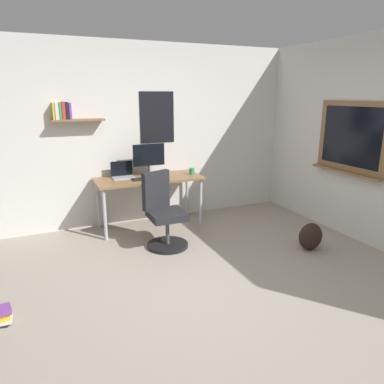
{
  "coord_description": "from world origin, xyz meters",
  "views": [
    {
      "loc": [
        -1.4,
        -2.73,
        1.88
      ],
      "look_at": [
        0.11,
        0.72,
        0.85
      ],
      "focal_mm": 33.55,
      "sensor_mm": 36.0,
      "label": 1
    }
  ],
  "objects_px": {
    "computer_mouse": "(164,176)",
    "coffee_mug": "(192,171)",
    "backpack": "(311,236)",
    "monitor_primary": "(149,158)",
    "keyboard": "(145,179)",
    "office_chair": "(164,215)",
    "laptop": "(123,174)",
    "desk": "(149,183)"
  },
  "relations": [
    {
      "from": "computer_mouse",
      "to": "coffee_mug",
      "type": "bearing_deg",
      "value": 6.37
    },
    {
      "from": "backpack",
      "to": "coffee_mug",
      "type": "bearing_deg",
      "value": 121.04
    },
    {
      "from": "monitor_primary",
      "to": "computer_mouse",
      "type": "xyz_separation_m",
      "value": [
        0.17,
        -0.18,
        -0.25
      ]
    },
    {
      "from": "keyboard",
      "to": "coffee_mug",
      "type": "bearing_deg",
      "value": 3.93
    },
    {
      "from": "office_chair",
      "to": "keyboard",
      "type": "xyz_separation_m",
      "value": [
        -0.03,
        0.65,
        0.34
      ]
    },
    {
      "from": "keyboard",
      "to": "computer_mouse",
      "type": "distance_m",
      "value": 0.28
    },
    {
      "from": "monitor_primary",
      "to": "coffee_mug",
      "type": "distance_m",
      "value": 0.67
    },
    {
      "from": "keyboard",
      "to": "backpack",
      "type": "relative_size",
      "value": 1.08
    },
    {
      "from": "keyboard",
      "to": "coffee_mug",
      "type": "xyz_separation_m",
      "value": [
        0.73,
        0.05,
        0.04
      ]
    },
    {
      "from": "keyboard",
      "to": "backpack",
      "type": "xyz_separation_m",
      "value": [
        1.66,
        -1.5,
        -0.57
      ]
    },
    {
      "from": "laptop",
      "to": "monitor_primary",
      "type": "xyz_separation_m",
      "value": [
        0.38,
        -0.05,
        0.22
      ]
    },
    {
      "from": "monitor_primary",
      "to": "backpack",
      "type": "bearing_deg",
      "value": -47.33
    },
    {
      "from": "backpack",
      "to": "monitor_primary",
      "type": "bearing_deg",
      "value": 132.67
    },
    {
      "from": "desk",
      "to": "coffee_mug",
      "type": "bearing_deg",
      "value": -2.51
    },
    {
      "from": "backpack",
      "to": "keyboard",
      "type": "bearing_deg",
      "value": 137.93
    },
    {
      "from": "monitor_primary",
      "to": "backpack",
      "type": "height_order",
      "value": "monitor_primary"
    },
    {
      "from": "office_chair",
      "to": "computer_mouse",
      "type": "height_order",
      "value": "office_chair"
    },
    {
      "from": "laptop",
      "to": "keyboard",
      "type": "xyz_separation_m",
      "value": [
        0.26,
        -0.23,
        -0.04
      ]
    },
    {
      "from": "laptop",
      "to": "keyboard",
      "type": "relative_size",
      "value": 0.84
    },
    {
      "from": "desk",
      "to": "coffee_mug",
      "type": "height_order",
      "value": "coffee_mug"
    },
    {
      "from": "office_chair",
      "to": "keyboard",
      "type": "bearing_deg",
      "value": 93.04
    },
    {
      "from": "coffee_mug",
      "to": "backpack",
      "type": "xyz_separation_m",
      "value": [
        0.93,
        -1.55,
        -0.61
      ]
    },
    {
      "from": "monitor_primary",
      "to": "computer_mouse",
      "type": "distance_m",
      "value": 0.35
    },
    {
      "from": "computer_mouse",
      "to": "backpack",
      "type": "height_order",
      "value": "computer_mouse"
    },
    {
      "from": "desk",
      "to": "backpack",
      "type": "relative_size",
      "value": 4.39
    },
    {
      "from": "coffee_mug",
      "to": "backpack",
      "type": "bearing_deg",
      "value": -58.96
    },
    {
      "from": "coffee_mug",
      "to": "computer_mouse",
      "type": "bearing_deg",
      "value": -173.63
    },
    {
      "from": "desk",
      "to": "monitor_primary",
      "type": "relative_size",
      "value": 3.24
    },
    {
      "from": "monitor_primary",
      "to": "computer_mouse",
      "type": "relative_size",
      "value": 4.46
    },
    {
      "from": "desk",
      "to": "office_chair",
      "type": "relative_size",
      "value": 1.58
    },
    {
      "from": "keyboard",
      "to": "computer_mouse",
      "type": "xyz_separation_m",
      "value": [
        0.28,
        -0.0,
        0.01
      ]
    },
    {
      "from": "laptop",
      "to": "backpack",
      "type": "relative_size",
      "value": 0.9
    },
    {
      "from": "office_chair",
      "to": "laptop",
      "type": "distance_m",
      "value": 1.0
    },
    {
      "from": "laptop",
      "to": "keyboard",
      "type": "height_order",
      "value": "laptop"
    },
    {
      "from": "desk",
      "to": "keyboard",
      "type": "height_order",
      "value": "keyboard"
    },
    {
      "from": "computer_mouse",
      "to": "coffee_mug",
      "type": "xyz_separation_m",
      "value": [
        0.45,
        0.05,
        0.03
      ]
    },
    {
      "from": "office_chair",
      "to": "keyboard",
      "type": "relative_size",
      "value": 2.57
    },
    {
      "from": "coffee_mug",
      "to": "keyboard",
      "type": "bearing_deg",
      "value": -176.07
    },
    {
      "from": "keyboard",
      "to": "office_chair",
      "type": "bearing_deg",
      "value": -86.96
    },
    {
      "from": "monitor_primary",
      "to": "backpack",
      "type": "relative_size",
      "value": 1.35
    },
    {
      "from": "keyboard",
      "to": "backpack",
      "type": "height_order",
      "value": "keyboard"
    },
    {
      "from": "computer_mouse",
      "to": "backpack",
      "type": "distance_m",
      "value": 2.12
    }
  ]
}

